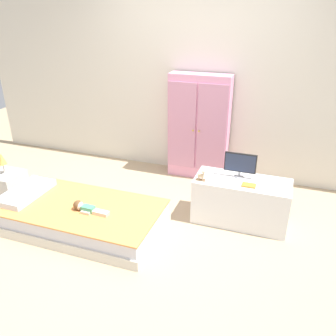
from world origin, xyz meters
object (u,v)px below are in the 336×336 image
(nightstand, at_px, (8,186))
(wardrobe, at_px, (199,127))
(tv_stand, at_px, (241,201))
(doll, at_px, (84,207))
(tv_monitor, at_px, (240,164))
(book_orange, at_px, (249,185))
(bed, at_px, (80,216))
(table_lamp, at_px, (2,160))
(rocking_horse_toy, at_px, (202,176))

(nightstand, xyz_separation_m, wardrobe, (1.96, 1.39, 0.52))
(nightstand, relative_size, tv_stand, 0.36)
(doll, relative_size, tv_monitor, 1.19)
(book_orange, bearing_deg, bed, -160.78)
(table_lamp, xyz_separation_m, book_orange, (2.75, 0.35, -0.02))
(wardrobe, distance_m, tv_monitor, 1.10)
(bed, xyz_separation_m, book_orange, (1.63, 0.57, 0.37))
(bed, relative_size, book_orange, 12.55)
(doll, xyz_separation_m, wardrobe, (0.71, 1.67, 0.39))
(bed, height_order, rocking_horse_toy, rocking_horse_toy)
(rocking_horse_toy, bearing_deg, tv_monitor, 31.10)
(table_lamp, relative_size, tv_monitor, 0.77)
(tv_monitor, bearing_deg, nightstand, -168.76)
(bed, bearing_deg, table_lamp, 169.19)
(bed, xyz_separation_m, doll, (0.11, -0.07, 0.17))
(wardrobe, bearing_deg, tv_stand, -52.32)
(rocking_horse_toy, bearing_deg, wardrobe, 106.68)
(doll, bearing_deg, book_orange, 22.68)
(table_lamp, bearing_deg, doll, -12.74)
(table_lamp, bearing_deg, tv_stand, 9.51)
(wardrobe, bearing_deg, bed, -117.31)
(doll, distance_m, wardrobe, 1.86)
(tv_stand, relative_size, tv_monitor, 2.98)
(wardrobe, bearing_deg, rocking_horse_toy, -73.32)
(doll, bearing_deg, bed, 150.13)
(wardrobe, xyz_separation_m, book_orange, (0.80, -1.04, -0.19))
(nightstand, distance_m, tv_stand, 2.72)
(table_lamp, bearing_deg, nightstand, 90.00)
(table_lamp, height_order, rocking_horse_toy, rocking_horse_toy)
(table_lamp, bearing_deg, tv_monitor, 11.24)
(rocking_horse_toy, bearing_deg, book_orange, 4.95)
(bed, relative_size, nightstand, 4.89)
(doll, distance_m, nightstand, 1.28)
(wardrobe, bearing_deg, nightstand, -144.61)
(bed, xyz_separation_m, tv_monitor, (1.50, 0.74, 0.51))
(bed, distance_m, wardrobe, 1.89)
(wardrobe, height_order, book_orange, wardrobe)
(doll, bearing_deg, wardrobe, 66.82)
(wardrobe, bearing_deg, doll, -113.18)
(bed, bearing_deg, book_orange, 19.22)
(tv_monitor, bearing_deg, book_orange, -53.75)
(tv_monitor, bearing_deg, wardrobe, 127.87)
(wardrobe, distance_m, rocking_horse_toy, 1.13)
(nightstand, bearing_deg, bed, -10.81)
(tv_stand, xyz_separation_m, tv_monitor, (-0.05, 0.07, 0.40))
(wardrobe, relative_size, tv_stand, 1.40)
(bed, height_order, tv_monitor, tv_monitor)
(tv_stand, distance_m, tv_monitor, 0.41)
(tv_stand, bearing_deg, book_orange, -53.00)
(table_lamp, xyz_separation_m, wardrobe, (1.96, 1.39, 0.17))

